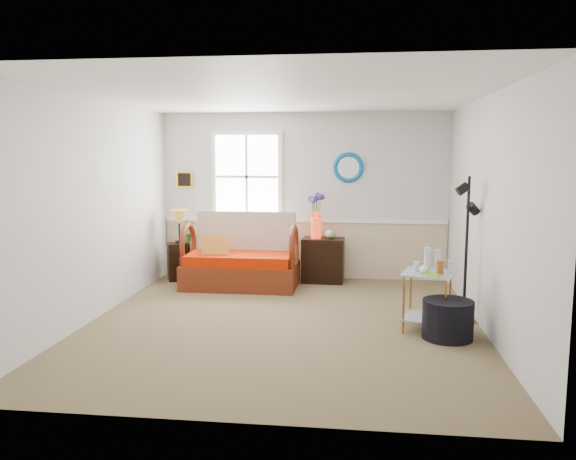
# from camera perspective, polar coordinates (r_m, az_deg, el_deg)

# --- Properties ---
(floor) EXTENTS (4.50, 5.00, 0.01)m
(floor) POSITION_cam_1_polar(r_m,az_deg,el_deg) (6.64, -0.49, -9.37)
(floor) COLOR brown
(floor) RESTS_ON ground
(ceiling) EXTENTS (4.50, 5.00, 0.01)m
(ceiling) POSITION_cam_1_polar(r_m,az_deg,el_deg) (6.38, -0.52, 13.55)
(ceiling) COLOR white
(ceiling) RESTS_ON walls
(walls) EXTENTS (4.51, 5.01, 2.60)m
(walls) POSITION_cam_1_polar(r_m,az_deg,el_deg) (6.38, -0.51, 1.86)
(walls) COLOR silver
(walls) RESTS_ON floor
(wainscot) EXTENTS (4.46, 0.02, 0.90)m
(wainscot) POSITION_cam_1_polar(r_m,az_deg,el_deg) (8.94, 1.55, -1.98)
(wainscot) COLOR #C9B38E
(wainscot) RESTS_ON walls
(chair_rail) EXTENTS (4.46, 0.04, 0.06)m
(chair_rail) POSITION_cam_1_polar(r_m,az_deg,el_deg) (8.86, 1.55, 1.01)
(chair_rail) COLOR white
(chair_rail) RESTS_ON walls
(window) EXTENTS (1.14, 0.06, 1.44)m
(window) POSITION_cam_1_polar(r_m,az_deg,el_deg) (8.94, -4.21, 5.42)
(window) COLOR white
(window) RESTS_ON walls
(picture) EXTENTS (0.28, 0.03, 0.28)m
(picture) POSITION_cam_1_polar(r_m,az_deg,el_deg) (9.20, -10.46, 5.07)
(picture) COLOR gold
(picture) RESTS_ON walls
(mirror) EXTENTS (0.47, 0.07, 0.47)m
(mirror) POSITION_cam_1_polar(r_m,az_deg,el_deg) (8.78, 6.16, 6.34)
(mirror) COLOR #026E9C
(mirror) RESTS_ON walls
(loveseat) EXTENTS (1.66, 0.95, 1.08)m
(loveseat) POSITION_cam_1_polar(r_m,az_deg,el_deg) (8.31, -4.83, -2.10)
(loveseat) COLOR #5E2511
(loveseat) RESTS_ON floor
(throw_pillow) EXTENTS (0.42, 0.14, 0.41)m
(throw_pillow) POSITION_cam_1_polar(r_m,az_deg,el_deg) (8.28, -7.39, -2.06)
(throw_pillow) COLOR #D25D27
(throw_pillow) RESTS_ON loveseat
(lamp_stand) EXTENTS (0.43, 0.43, 0.58)m
(lamp_stand) POSITION_cam_1_polar(r_m,az_deg,el_deg) (8.94, -11.04, -3.16)
(lamp_stand) COLOR black
(lamp_stand) RESTS_ON floor
(table_lamp) EXTENTS (0.40, 0.40, 0.52)m
(table_lamp) POSITION_cam_1_polar(r_m,az_deg,el_deg) (8.82, -10.98, 0.33)
(table_lamp) COLOR #AD7726
(table_lamp) RESTS_ON lamp_stand
(potted_plant) EXTENTS (0.40, 0.42, 0.26)m
(potted_plant) POSITION_cam_1_polar(r_m,az_deg,el_deg) (8.88, -10.27, -0.46)
(potted_plant) COLOR #4B8437
(potted_plant) RESTS_ON lamp_stand
(cabinet) EXTENTS (0.65, 0.43, 0.68)m
(cabinet) POSITION_cam_1_polar(r_m,az_deg,el_deg) (8.63, 3.58, -3.08)
(cabinet) COLOR black
(cabinet) RESTS_ON floor
(flower_vase) EXTENTS (0.24, 0.24, 0.68)m
(flower_vase) POSITION_cam_1_polar(r_m,az_deg,el_deg) (8.53, 2.88, 1.40)
(flower_vase) COLOR red
(flower_vase) RESTS_ON cabinet
(side_table) EXTENTS (0.64, 0.64, 0.66)m
(side_table) POSITION_cam_1_polar(r_m,az_deg,el_deg) (6.46, 13.96, -7.04)
(side_table) COLOR olive
(side_table) RESTS_ON floor
(tabletop_items) EXTENTS (0.57, 0.57, 0.25)m
(tabletop_items) POSITION_cam_1_polar(r_m,az_deg,el_deg) (6.38, 14.56, -3.06)
(tabletop_items) COLOR silver
(tabletop_items) RESTS_ON side_table
(floor_lamp) EXTENTS (0.29, 0.29, 1.70)m
(floor_lamp) POSITION_cam_1_polar(r_m,az_deg,el_deg) (6.81, 17.66, -1.95)
(floor_lamp) COLOR black
(floor_lamp) RESTS_ON floor
(ottoman) EXTENTS (0.54, 0.54, 0.41)m
(ottoman) POSITION_cam_1_polar(r_m,az_deg,el_deg) (6.27, 15.91, -8.72)
(ottoman) COLOR black
(ottoman) RESTS_ON floor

